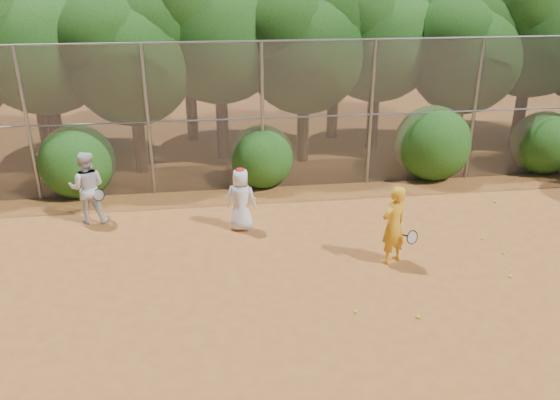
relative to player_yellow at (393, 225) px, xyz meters
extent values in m
plane|color=#965421|center=(-1.21, -1.46, -0.85)|extent=(80.00, 80.00, 0.00)
cylinder|color=gray|center=(-8.21, 4.54, 1.15)|extent=(0.09, 0.09, 4.00)
cylinder|color=gray|center=(-5.21, 4.54, 1.15)|extent=(0.09, 0.09, 4.00)
cylinder|color=gray|center=(-2.21, 4.54, 1.15)|extent=(0.09, 0.09, 4.00)
cylinder|color=gray|center=(0.79, 4.54, 1.15)|extent=(0.09, 0.09, 4.00)
cylinder|color=gray|center=(3.79, 4.54, 1.15)|extent=(0.09, 0.09, 4.00)
cylinder|color=gray|center=(-1.21, 4.54, 3.15)|extent=(20.00, 0.05, 0.05)
cylinder|color=gray|center=(-1.21, 4.54, 1.15)|extent=(20.00, 0.04, 0.04)
cube|color=slate|center=(-1.21, 4.54, 1.15)|extent=(20.00, 0.02, 4.00)
cylinder|color=black|center=(-8.21, 7.04, 0.41)|extent=(0.38, 0.38, 2.52)
sphere|color=#1C4F13|center=(-8.21, 7.04, 2.88)|extent=(4.03, 4.03, 4.03)
sphere|color=#1C4F13|center=(-7.40, 7.44, 3.88)|extent=(3.23, 3.23, 3.23)
sphere|color=#1C4F13|center=(-8.92, 6.74, 3.68)|extent=(3.02, 3.02, 3.02)
cylinder|color=black|center=(-5.71, 6.34, 0.23)|extent=(0.36, 0.36, 2.17)
sphere|color=black|center=(-5.71, 6.34, 2.36)|extent=(3.47, 3.47, 3.47)
sphere|color=black|center=(-5.02, 6.69, 3.23)|extent=(2.78, 2.78, 2.78)
sphere|color=black|center=(-6.32, 6.08, 3.05)|extent=(2.60, 2.60, 2.60)
cylinder|color=black|center=(-3.21, 7.34, 0.48)|extent=(0.39, 0.39, 2.66)
sphere|color=#1C4F13|center=(-3.21, 7.34, 3.08)|extent=(4.26, 4.26, 4.26)
sphere|color=#1C4F13|center=(-3.96, 7.02, 3.94)|extent=(3.19, 3.19, 3.19)
cylinder|color=black|center=(-0.71, 6.74, 0.28)|extent=(0.37, 0.37, 2.27)
sphere|color=black|center=(-0.71, 6.74, 2.51)|extent=(3.64, 3.64, 3.64)
sphere|color=black|center=(0.02, 7.10, 3.42)|extent=(2.91, 2.91, 2.91)
sphere|color=black|center=(-1.35, 6.47, 3.24)|extent=(2.73, 2.73, 2.73)
cylinder|color=black|center=(1.79, 7.54, 0.37)|extent=(0.38, 0.38, 2.45)
sphere|color=#1C4F13|center=(1.79, 7.54, 2.77)|extent=(3.92, 3.92, 3.92)
sphere|color=#1C4F13|center=(2.57, 7.93, 3.75)|extent=(3.14, 3.14, 3.14)
sphere|color=#1C4F13|center=(1.10, 7.25, 3.56)|extent=(2.94, 2.94, 2.94)
cylinder|color=black|center=(4.29, 6.54, 0.20)|extent=(0.36, 0.36, 2.10)
sphere|color=black|center=(4.29, 6.54, 2.26)|extent=(3.36, 3.36, 3.36)
sphere|color=black|center=(4.96, 6.88, 3.10)|extent=(2.69, 2.69, 2.69)
sphere|color=black|center=(3.70, 6.29, 2.93)|extent=(2.52, 2.52, 2.52)
cylinder|color=black|center=(6.79, 7.14, 0.44)|extent=(0.39, 0.39, 2.59)
sphere|color=#1C4F13|center=(6.79, 7.14, 2.98)|extent=(4.14, 4.14, 4.14)
sphere|color=#1C4F13|center=(6.06, 6.83, 3.81)|extent=(3.11, 3.11, 3.11)
cylinder|color=black|center=(-9.21, 9.34, 0.46)|extent=(0.39, 0.39, 2.62)
sphere|color=#1C4F13|center=(-9.21, 9.34, 3.03)|extent=(4.20, 4.20, 4.20)
cylinder|color=black|center=(-4.21, 9.54, 0.55)|extent=(0.40, 0.40, 2.80)
sphere|color=#1C4F13|center=(-4.21, 9.54, 3.29)|extent=(4.48, 4.48, 4.48)
cylinder|color=black|center=(0.79, 9.14, 0.41)|extent=(0.38, 0.38, 2.52)
sphere|color=#1C4F13|center=(0.79, 9.14, 2.88)|extent=(4.03, 4.03, 4.03)
sphere|color=#1C4F13|center=(0.08, 8.84, 3.68)|extent=(3.02, 3.02, 3.02)
cylinder|color=black|center=(5.29, 9.74, 0.51)|extent=(0.40, 0.40, 2.73)
sphere|color=#1C4F13|center=(5.29, 9.74, 3.19)|extent=(4.37, 4.37, 4.37)
sphere|color=#1C4F13|center=(-7.21, 4.84, 0.15)|extent=(2.00, 2.00, 2.00)
sphere|color=#1C4F13|center=(-2.21, 4.84, 0.05)|extent=(1.80, 1.80, 1.80)
sphere|color=#1C4F13|center=(2.79, 4.84, 0.25)|extent=(2.20, 2.20, 2.20)
sphere|color=#1C4F13|center=(6.29, 4.84, 0.10)|extent=(1.90, 1.90, 1.90)
imported|color=gold|center=(0.00, 0.00, 0.00)|extent=(0.74, 0.65, 1.71)
torus|color=black|center=(0.35, -0.20, -0.20)|extent=(0.31, 0.20, 0.30)
cylinder|color=black|center=(0.26, 0.00, -0.25)|extent=(0.14, 0.27, 0.09)
imported|color=white|center=(-3.00, 1.99, -0.10)|extent=(0.85, 0.69, 1.51)
ellipsoid|color=#B2191E|center=(-3.00, 1.99, 0.62)|extent=(0.22, 0.22, 0.13)
sphere|color=#D2F22C|center=(-2.70, 1.79, 0.00)|extent=(0.07, 0.07, 0.07)
imported|color=silver|center=(-6.60, 2.91, 0.03)|extent=(0.87, 0.69, 1.78)
torus|color=black|center=(-6.30, 2.61, -0.05)|extent=(0.33, 0.22, 0.29)
cylinder|color=black|center=(-6.25, 2.80, -0.14)|extent=(0.10, 0.27, 0.14)
sphere|color=#D2F22C|center=(2.40, 0.68, -0.82)|extent=(0.07, 0.07, 0.07)
sphere|color=#D2F22C|center=(2.53, -0.02, -0.82)|extent=(0.07, 0.07, 0.07)
sphere|color=#D2F22C|center=(-0.16, -2.03, -0.82)|extent=(0.07, 0.07, 0.07)
sphere|color=#D2F22C|center=(2.17, -0.96, -0.82)|extent=(0.07, 0.07, 0.07)
sphere|color=#D2F22C|center=(-1.22, -1.72, -0.82)|extent=(0.07, 0.07, 0.07)
sphere|color=#D2F22C|center=(3.74, 2.63, -0.82)|extent=(0.07, 0.07, 0.07)
camera|label=1|loc=(-3.66, -9.67, 4.88)|focal=35.00mm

